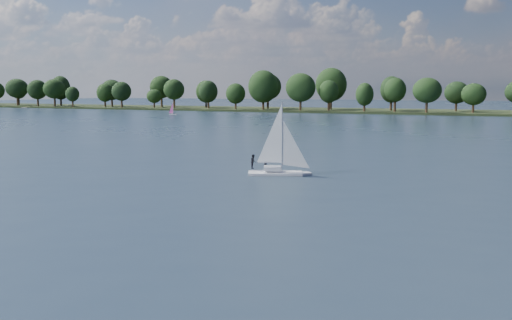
{
  "coord_description": "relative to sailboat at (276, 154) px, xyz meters",
  "views": [
    {
      "loc": [
        10.31,
        -9.95,
        9.0
      ],
      "look_at": [
        -10.46,
        37.47,
        2.5
      ],
      "focal_mm": 40.0,
      "sensor_mm": 36.0,
      "label": 1
    }
  ],
  "objects": [
    {
      "name": "treeline",
      "position": [
        9.49,
        163.07,
        5.89
      ],
      "size": [
        562.46,
        73.64,
        18.3
      ],
      "color": "black",
      "rests_on": "ground"
    },
    {
      "name": "far_shore",
      "position": [
        11.47,
        167.05,
        -2.22
      ],
      "size": [
        660.0,
        40.0,
        1.5
      ],
      "primitive_type": "cube",
      "color": "black",
      "rests_on": "ground"
    },
    {
      "name": "pontoon",
      "position": [
        -183.81,
        146.31,
        -2.22
      ],
      "size": [
        4.19,
        2.43,
        0.5
      ],
      "primitive_type": "cube",
      "rotation": [
        0.0,
        0.0,
        -0.11
      ],
      "color": "#515356",
      "rests_on": "ground"
    },
    {
      "name": "ground",
      "position": [
        11.47,
        55.05,
        -2.22
      ],
      "size": [
        700.0,
        700.0,
        0.0
      ],
      "primitive_type": "plane",
      "color": "#233342",
      "rests_on": "ground"
    },
    {
      "name": "sailboat",
      "position": [
        0.0,
        0.0,
        0.0
      ],
      "size": [
        6.2,
        3.92,
        7.93
      ],
      "rotation": [
        0.0,
        0.0,
        0.4
      ],
      "color": "silver",
      "rests_on": "ground"
    },
    {
      "name": "dinghy_pink",
      "position": [
        -84.31,
        115.41,
        -1.16
      ],
      "size": [
        2.99,
        1.9,
        4.46
      ],
      "rotation": [
        0.0,
        0.0,
        0.31
      ],
      "color": "silver",
      "rests_on": "ground"
    }
  ]
}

